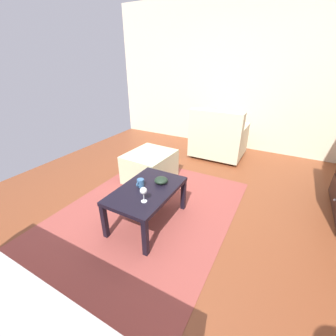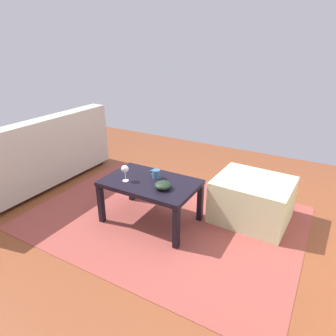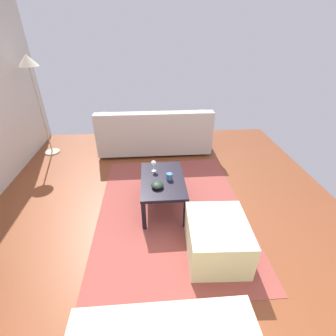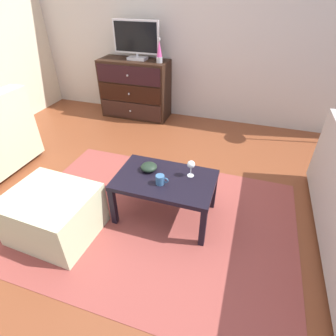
{
  "view_description": "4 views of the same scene",
  "coord_description": "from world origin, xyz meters",
  "px_view_note": "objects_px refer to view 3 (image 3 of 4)",
  "views": [
    {
      "loc": [
        1.94,
        1.07,
        1.68
      ],
      "look_at": [
        0.14,
        0.08,
        0.66
      ],
      "focal_mm": 23.66,
      "sensor_mm": 36.0,
      "label": 1
    },
    {
      "loc": [
        -1.08,
        2.0,
        1.66
      ],
      "look_at": [
        0.02,
        0.04,
        0.68
      ],
      "focal_mm": 31.8,
      "sensor_mm": 36.0,
      "label": 2
    },
    {
      "loc": [
        -2.28,
        0.04,
        2.13
      ],
      "look_at": [
        0.1,
        -0.15,
        0.71
      ],
      "focal_mm": 25.81,
      "sensor_mm": 36.0,
      "label": 3
    },
    {
      "loc": [
        0.9,
        -1.86,
        1.85
      ],
      "look_at": [
        0.31,
        -0.08,
        0.54
      ],
      "focal_mm": 28.4,
      "sensor_mm": 36.0,
      "label": 4
    }
  ],
  "objects_px": {
    "mug": "(169,176)",
    "coffee_table": "(163,183)",
    "couch_large": "(155,134)",
    "standing_lamp": "(30,71)",
    "bowl_decorative": "(157,185)",
    "wine_glass": "(154,163)",
    "ottoman": "(217,239)"
  },
  "relations": [
    {
      "from": "coffee_table",
      "to": "ottoman",
      "type": "distance_m",
      "value": 1.0
    },
    {
      "from": "coffee_table",
      "to": "ottoman",
      "type": "bearing_deg",
      "value": -148.68
    },
    {
      "from": "wine_glass",
      "to": "couch_large",
      "type": "xyz_separation_m",
      "value": [
        1.52,
        -0.05,
        -0.22
      ]
    },
    {
      "from": "wine_glass",
      "to": "ottoman",
      "type": "distance_m",
      "value": 1.26
    },
    {
      "from": "mug",
      "to": "coffee_table",
      "type": "bearing_deg",
      "value": 82.07
    },
    {
      "from": "coffee_table",
      "to": "standing_lamp",
      "type": "bearing_deg",
      "value": 49.28
    },
    {
      "from": "couch_large",
      "to": "ottoman",
      "type": "distance_m",
      "value": 2.63
    },
    {
      "from": "bowl_decorative",
      "to": "standing_lamp",
      "type": "relative_size",
      "value": 0.09
    },
    {
      "from": "bowl_decorative",
      "to": "ottoman",
      "type": "bearing_deg",
      "value": -138.46
    },
    {
      "from": "couch_large",
      "to": "standing_lamp",
      "type": "xyz_separation_m",
      "value": [
        0.04,
        1.99,
        1.15
      ]
    },
    {
      "from": "mug",
      "to": "standing_lamp",
      "type": "xyz_separation_m",
      "value": [
        1.77,
        2.13,
        1.01
      ]
    },
    {
      "from": "bowl_decorative",
      "to": "mug",
      "type": "bearing_deg",
      "value": -43.22
    },
    {
      "from": "bowl_decorative",
      "to": "coffee_table",
      "type": "bearing_deg",
      "value": -22.16
    },
    {
      "from": "wine_glass",
      "to": "ottoman",
      "type": "bearing_deg",
      "value": -149.38
    },
    {
      "from": "bowl_decorative",
      "to": "standing_lamp",
      "type": "bearing_deg",
      "value": 45.44
    },
    {
      "from": "standing_lamp",
      "to": "coffee_table",
      "type": "bearing_deg",
      "value": -130.72
    },
    {
      "from": "wine_glass",
      "to": "standing_lamp",
      "type": "bearing_deg",
      "value": 51.24
    },
    {
      "from": "wine_glass",
      "to": "ottoman",
      "type": "relative_size",
      "value": 0.22
    },
    {
      "from": "couch_large",
      "to": "wine_glass",
      "type": "bearing_deg",
      "value": 177.94
    },
    {
      "from": "coffee_table",
      "to": "bowl_decorative",
      "type": "relative_size",
      "value": 5.85
    },
    {
      "from": "ottoman",
      "to": "standing_lamp",
      "type": "xyz_separation_m",
      "value": [
        2.6,
        2.56,
        1.27
      ]
    },
    {
      "from": "mug",
      "to": "couch_large",
      "type": "distance_m",
      "value": 1.75
    },
    {
      "from": "mug",
      "to": "couch_large",
      "type": "bearing_deg",
      "value": 4.53
    },
    {
      "from": "wine_glass",
      "to": "bowl_decorative",
      "type": "distance_m",
      "value": 0.4
    },
    {
      "from": "coffee_table",
      "to": "ottoman",
      "type": "xyz_separation_m",
      "value": [
        -0.84,
        -0.51,
        -0.16
      ]
    },
    {
      "from": "ottoman",
      "to": "couch_large",
      "type": "bearing_deg",
      "value": 12.41
    },
    {
      "from": "ottoman",
      "to": "standing_lamp",
      "type": "distance_m",
      "value": 3.86
    },
    {
      "from": "wine_glass",
      "to": "bowl_decorative",
      "type": "bearing_deg",
      "value": -175.03
    },
    {
      "from": "bowl_decorative",
      "to": "standing_lamp",
      "type": "height_order",
      "value": "standing_lamp"
    },
    {
      "from": "mug",
      "to": "bowl_decorative",
      "type": "distance_m",
      "value": 0.23
    },
    {
      "from": "coffee_table",
      "to": "ottoman",
      "type": "relative_size",
      "value": 1.26
    },
    {
      "from": "wine_glass",
      "to": "ottoman",
      "type": "xyz_separation_m",
      "value": [
        -1.05,
        -0.62,
        -0.33
      ]
    }
  ]
}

